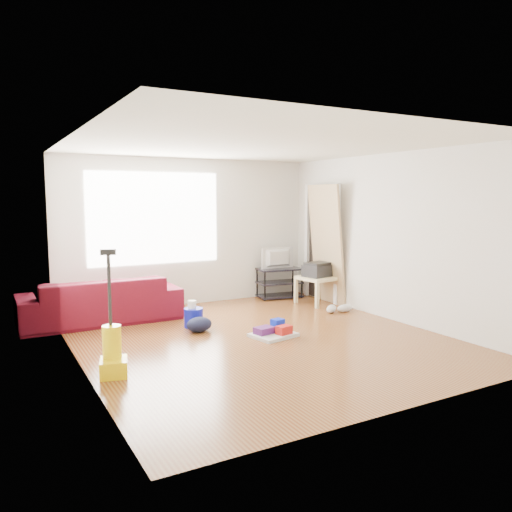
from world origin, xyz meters
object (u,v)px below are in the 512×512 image
side_table (318,281)px  sofa (102,322)px  bucket (194,327)px  backpack (199,332)px  cleaning_tray (274,332)px  vacuum (113,352)px  tv_stand (279,282)px

side_table → sofa: bearing=171.8°
bucket → backpack: bearing=-95.9°
side_table → cleaning_tray: bearing=-141.2°
sofa → vacuum: size_ratio=1.74×
side_table → bucket: (-2.48, -0.42, -0.40)m
bucket → backpack: size_ratio=0.73×
sofa → cleaning_tray: (1.84, -1.91, 0.06)m
tv_stand → side_table: tv_stand is taller
bucket → side_table: bearing=9.6°
bucket → vacuum: 2.05m
vacuum → backpack: bearing=53.1°
sofa → vacuum: (-0.37, -2.34, 0.24)m
sofa → backpack: bearing=131.3°
tv_stand → backpack: tv_stand is taller
tv_stand → vacuum: size_ratio=0.64×
tv_stand → cleaning_tray: (-1.43, -2.18, -0.22)m
sofa → side_table: (3.58, -0.52, 0.40)m
backpack → sofa: bearing=117.7°
sofa → tv_stand: size_ratio=2.71×
side_table → tv_stand: bearing=110.9°
tv_stand → side_table: 0.85m
backpack → bucket: bearing=70.4°
cleaning_tray → vacuum: 2.27m
sofa → vacuum: 2.38m
backpack → vacuum: 1.84m
cleaning_tray → vacuum: bearing=-168.9°
backpack → vacuum: size_ratio=0.28×
bucket → cleaning_tray: cleaning_tray is taller
bucket → vacuum: (-1.47, -1.41, 0.24)m
tv_stand → vacuum: 4.49m
tv_stand → side_table: bearing=-60.8°
side_table → backpack: side_table is taller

